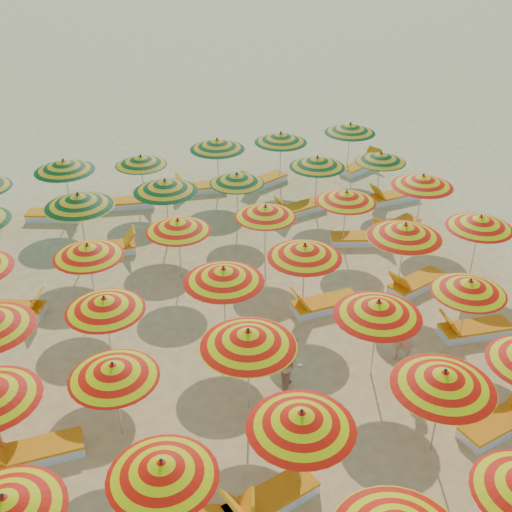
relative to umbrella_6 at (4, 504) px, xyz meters
name	(u,v)px	position (x,y,z in m)	size (l,w,h in m)	color
ground	(263,322)	(5.95, 4.76, -1.63)	(120.00, 120.00, 0.00)	#F7CA6E
umbrella_6	(4,504)	(0.00, 0.00, 0.00)	(1.98, 1.98, 1.85)	silver
umbrella_7	(162,469)	(2.25, -0.21, 0.00)	(1.80, 1.80, 1.85)	silver
umbrella_8	(301,420)	(4.61, -0.13, 0.09)	(1.91, 1.91, 1.95)	silver
umbrella_9	(444,379)	(7.35, -0.20, 0.12)	(2.46, 2.46, 1.99)	silver
umbrella_13	(113,371)	(2.00, 2.38, -0.05)	(2.07, 2.07, 1.79)	silver
umbrella_14	(248,338)	(4.55, 2.13, 0.15)	(2.29, 2.29, 2.02)	silver
umbrella_15	(378,309)	(7.42, 2.14, 0.10)	(2.41, 2.41, 1.96)	silver
umbrella_16	(470,287)	(9.88, 2.33, -0.07)	(1.99, 1.99, 1.78)	silver
umbrella_19	(105,304)	(2.23, 4.57, -0.04)	(2.09, 2.09, 1.81)	silver
umbrella_20	(224,275)	(4.89, 4.56, 0.08)	(2.16, 2.16, 1.95)	silver
umbrella_21	(305,251)	(7.06, 4.90, 0.06)	(2.02, 2.02, 1.92)	silver
umbrella_22	(405,231)	(9.76, 4.77, 0.14)	(1.97, 1.97, 2.02)	silver
umbrella_23	(480,222)	(12.01, 4.68, 0.00)	(2.23, 2.23, 1.86)	silver
umbrella_25	(88,250)	(2.26, 7.00, -0.03)	(2.10, 2.10, 1.82)	silver
umbrella_26	(178,225)	(4.64, 7.46, -0.03)	(2.25, 2.25, 1.82)	silver
umbrella_27	(265,211)	(7.08, 7.44, -0.06)	(2.17, 2.17, 1.79)	silver
umbrella_28	(346,197)	(9.55, 7.41, -0.03)	(2.10, 2.10, 1.82)	silver
umbrella_29	(423,181)	(12.07, 7.37, 0.07)	(2.06, 2.06, 1.94)	silver
umbrella_31	(78,200)	(2.42, 9.50, 0.18)	(2.54, 2.54, 2.06)	silver
umbrella_32	(165,186)	(4.89, 9.71, 0.12)	(2.17, 2.17, 1.99)	silver
umbrella_33	(237,178)	(7.14, 9.85, -0.07)	(2.02, 2.02, 1.77)	silver
umbrella_34	(317,162)	(9.87, 9.93, 0.02)	(2.21, 2.21, 1.88)	silver
umbrella_35	(381,157)	(12.10, 9.77, -0.08)	(2.20, 2.20, 1.76)	silver
umbrella_37	(64,166)	(2.37, 12.36, 0.11)	(2.01, 2.01, 1.98)	silver
umbrella_38	(141,160)	(4.76, 12.36, -0.08)	(1.86, 1.86, 1.77)	silver
umbrella_39	(217,144)	(7.38, 12.42, 0.09)	(1.91, 1.91, 1.96)	silver
umbrella_40	(281,138)	(9.64, 12.30, 0.06)	(2.32, 2.32, 1.93)	silver
umbrella_41	(350,128)	(12.32, 12.25, 0.07)	(2.25, 2.25, 1.94)	silver
lounger_4	(269,500)	(4.02, -0.23, -1.48)	(1.82, 0.95, 0.69)	white
lounger_5	(500,423)	(8.92, -0.22, -1.48)	(1.80, 0.84, 0.69)	white
lounger_7	(34,452)	(0.37, 2.37, -1.48)	(1.76, 0.66, 0.69)	white
lounger_8	(473,329)	(10.38, 2.46, -1.48)	(1.80, 0.83, 0.69)	white
lounger_11	(324,304)	(7.56, 4.71, -1.48)	(1.73, 0.58, 0.69)	white
lounger_12	(416,283)	(10.26, 4.68, -1.48)	(1.82, 1.01, 0.69)	white
lounger_13	(11,310)	(0.24, 7.34, -1.48)	(1.82, 1.22, 0.69)	white
lounger_14	(361,238)	(10.15, 7.37, -1.48)	(1.83, 1.15, 0.69)	white
lounger_15	(396,228)	(11.47, 7.59, -1.48)	(1.83, 1.13, 0.69)	white
lounger_17	(107,248)	(3.01, 9.56, -1.48)	(1.80, 0.82, 0.69)	white
lounger_18	(299,208)	(9.28, 9.88, -1.48)	(1.81, 0.86, 0.69)	white
lounger_19	(393,197)	(12.60, 9.54, -1.48)	(1.76, 0.66, 0.69)	white
lounger_21	(55,215)	(1.87, 12.30, -1.48)	(1.82, 1.22, 0.69)	white
lounger_22	(130,202)	(4.26, 12.35, -1.48)	(1.82, 0.94, 0.69)	white
lounger_23	(200,188)	(6.78, 12.63, -1.48)	(1.81, 0.88, 0.69)	white
lounger_24	(264,181)	(9.05, 12.33, -1.48)	(1.82, 1.17, 0.69)	white
lounger_25	(361,166)	(12.92, 12.27, -1.48)	(1.83, 1.16, 0.69)	white
beachgoer_b	(291,362)	(5.59, 2.38, -0.94)	(0.67, 0.52, 1.38)	tan
beachgoer_a	(405,333)	(8.28, 2.28, -0.88)	(0.55, 0.36, 1.50)	tan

